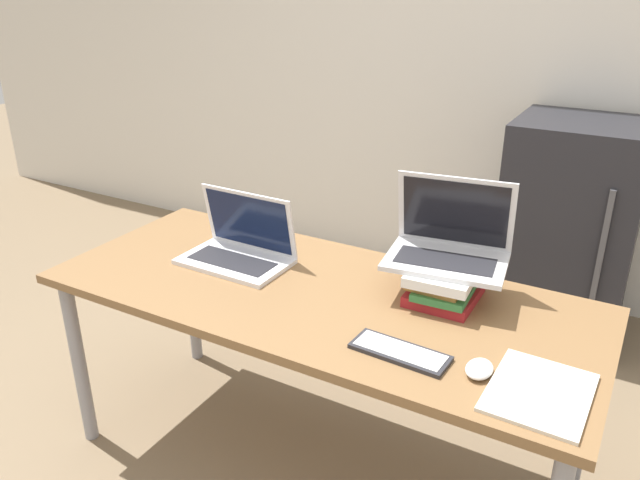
# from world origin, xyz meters

# --- Properties ---
(wall_back) EXTENTS (8.00, 0.05, 2.70)m
(wall_back) POSITION_xyz_m (0.00, 2.11, 1.35)
(wall_back) COLOR silver
(wall_back) RESTS_ON ground_plane
(desk) EXTENTS (1.77, 0.75, 0.71)m
(desk) POSITION_xyz_m (0.00, 0.37, 0.64)
(desk) COLOR brown
(desk) RESTS_ON ground_plane
(laptop_left) EXTENTS (0.38, 0.24, 0.24)m
(laptop_left) POSITION_xyz_m (-0.35, 0.44, 0.76)
(laptop_left) COLOR silver
(laptop_left) RESTS_ON desk
(book_stack) EXTENTS (0.21, 0.28, 0.11)m
(book_stack) POSITION_xyz_m (0.37, 0.53, 0.77)
(book_stack) COLOR maroon
(book_stack) RESTS_ON desk
(laptop_on_books) EXTENTS (0.40, 0.30, 0.26)m
(laptop_on_books) POSITION_xyz_m (0.36, 0.57, 0.87)
(laptop_on_books) COLOR silver
(laptop_on_books) RESTS_ON book_stack
(wireless_keyboard) EXTENTS (0.27, 0.12, 0.01)m
(wireless_keyboard) POSITION_xyz_m (0.37, 0.17, 0.72)
(wireless_keyboard) COLOR #28282D
(wireless_keyboard) RESTS_ON desk
(mouse) EXTENTS (0.07, 0.10, 0.03)m
(mouse) POSITION_xyz_m (0.58, 0.19, 0.72)
(mouse) COLOR white
(mouse) RESTS_ON desk
(notepad) EXTENTS (0.24, 0.29, 0.01)m
(notepad) POSITION_xyz_m (0.73, 0.18, 0.71)
(notepad) COLOR silver
(notepad) RESTS_ON desk
(mini_fridge) EXTENTS (0.58, 0.55, 1.05)m
(mini_fridge) POSITION_xyz_m (0.56, 1.78, 0.52)
(mini_fridge) COLOR #232328
(mini_fridge) RESTS_ON ground_plane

